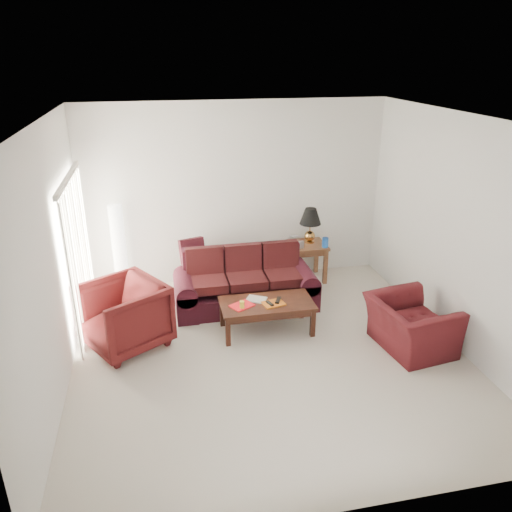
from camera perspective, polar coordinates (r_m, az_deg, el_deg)
The scene contains 19 objects.
floor at distance 6.69m, azimuth 1.51°, elevation -11.10°, with size 5.00×5.00×0.00m, color beige.
blinds at distance 7.30m, azimuth -19.69°, elevation 0.07°, with size 0.10×2.00×2.16m, color silver.
sofa at distance 7.64m, azimuth -1.22°, elevation -2.80°, with size 2.15×0.93×0.88m, color black, non-canonical shape.
throw_pillow at distance 8.15m, azimuth -7.31°, elevation 0.62°, with size 0.40×0.12×0.40m, color black.
end_table at distance 8.65m, azimuth 5.89°, elevation -0.62°, with size 0.60×0.60×0.65m, color #4E2D1A, non-canonical shape.
table_lamp at distance 8.50m, azimuth 6.20°, elevation 3.47°, with size 0.36×0.36×0.61m, color #B47B38, non-canonical shape.
clock at distance 8.30m, azimuth 5.06°, elevation 1.28°, with size 0.13×0.04×0.13m, color #B6B6BB.
blue_canister at distance 8.40m, azimuth 7.92°, elevation 1.54°, with size 0.10×0.10×0.17m, color #17499B.
picture_frame at distance 8.65m, azimuth 4.42°, elevation 2.27°, with size 0.12×0.02×0.15m, color #B3B2B7.
floor_lamp at distance 8.20m, azimuth -15.36°, elevation 0.62°, with size 0.25×0.25×1.53m, color white, non-canonical shape.
armchair_left at distance 6.86m, azimuth -14.87°, elevation -6.60°, with size 0.97×1.00×0.91m, color #420F0F.
armchair_right at distance 6.95m, azimuth 17.24°, elevation -7.55°, with size 1.05×0.92×0.68m, color #3D0E11.
coffee_table at distance 7.08m, azimuth 1.23°, elevation -6.93°, with size 1.29×0.65×0.45m, color black, non-canonical shape.
magazine_red at distance 6.87m, azimuth -1.61°, elevation -5.68°, with size 0.30×0.22×0.02m, color red.
magazine_white at distance 7.03m, azimuth 0.03°, elevation -4.96°, with size 0.27×0.20×0.02m, color silver.
magazine_orange at distance 6.92m, azimuth 1.99°, elevation -5.45°, with size 0.30×0.22×0.02m, color #C55E17.
remote_a at distance 6.89m, azimuth 1.59°, elevation -5.42°, with size 0.04×0.15×0.02m, color black.
remote_b at distance 6.97m, azimuth 2.55°, elevation -5.05°, with size 0.06×0.19×0.02m, color black.
yellow_glass at distance 6.78m, azimuth -1.61°, elevation -5.62°, with size 0.07×0.07×0.11m, color yellow.
Camera 1 is at (-1.30, -5.43, 3.69)m, focal length 35.00 mm.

